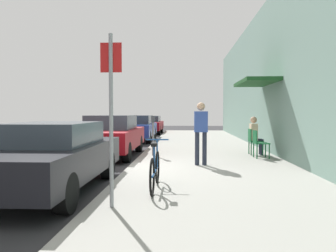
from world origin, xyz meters
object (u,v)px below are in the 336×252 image
(cafe_chair_0, at_px, (259,142))
(pedestrian_standing, at_px, (201,128))
(parked_car_2, at_px, (137,128))
(cafe_chair_1, at_px, (253,140))
(seated_patron_1, at_px, (255,134))
(bicycle_0, at_px, (155,170))
(parked_car_0, at_px, (51,156))
(street_sign, at_px, (111,107))
(parked_car_1, at_px, (111,135))
(parking_meter, at_px, (153,132))
(parked_car_3, at_px, (149,124))

(cafe_chair_0, relative_size, pedestrian_standing, 0.51)
(parked_car_2, xyz_separation_m, cafe_chair_1, (4.92, -6.48, -0.10))
(cafe_chair_1, relative_size, seated_patron_1, 0.67)
(bicycle_0, relative_size, cafe_chair_1, 1.97)
(parked_car_0, bearing_deg, seated_patron_1, 45.28)
(parked_car_0, distance_m, street_sign, 2.25)
(parked_car_2, relative_size, seated_patron_1, 3.41)
(street_sign, xyz_separation_m, cafe_chair_1, (3.42, 6.42, -1.02))
(parked_car_0, distance_m, pedestrian_standing, 4.07)
(cafe_chair_1, height_order, seated_patron_1, seated_patron_1)
(parked_car_1, xyz_separation_m, pedestrian_standing, (3.03, -2.59, 0.37))
(cafe_chair_0, bearing_deg, parked_car_0, -139.53)
(parked_car_0, distance_m, parked_car_1, 5.27)
(parked_car_0, height_order, pedestrian_standing, pedestrian_standing)
(parking_meter, xyz_separation_m, bicycle_0, (0.50, -4.82, -0.41))
(pedestrian_standing, bearing_deg, parking_meter, 127.58)
(parking_meter, distance_m, bicycle_0, 4.86)
(bicycle_0, bearing_deg, parking_meter, 95.91)
(parked_car_2, height_order, cafe_chair_1, parked_car_2)
(parked_car_1, xyz_separation_m, street_sign, (1.50, -6.67, 0.89))
(parked_car_3, distance_m, cafe_chair_1, 13.63)
(parking_meter, xyz_separation_m, street_sign, (-0.05, -6.01, 0.75))
(street_sign, bearing_deg, parked_car_0, 137.02)
(parked_car_1, height_order, cafe_chair_1, parked_car_1)
(parking_meter, relative_size, cafe_chair_1, 1.52)
(parked_car_2, xyz_separation_m, seated_patron_1, (4.98, -6.48, 0.09))
(parked_car_1, bearing_deg, cafe_chair_1, -2.87)
(street_sign, bearing_deg, cafe_chair_1, 61.99)
(street_sign, distance_m, cafe_chair_0, 6.63)
(bicycle_0, height_order, cafe_chair_1, bicycle_0)
(street_sign, xyz_separation_m, cafe_chair_0, (3.42, 5.59, -1.02))
(parked_car_1, height_order, street_sign, street_sign)
(cafe_chair_1, bearing_deg, parked_car_2, 127.20)
(parked_car_3, relative_size, parking_meter, 3.33)
(parking_meter, bearing_deg, seated_patron_1, 6.93)
(parked_car_1, bearing_deg, seated_patron_1, -2.83)
(seated_patron_1, bearing_deg, cafe_chair_1, -179.63)
(parked_car_3, bearing_deg, parked_car_1, -90.00)
(parked_car_0, relative_size, parked_car_3, 1.00)
(seated_patron_1, bearing_deg, parking_meter, -173.07)
(parked_car_0, height_order, parked_car_2, parked_car_2)
(parked_car_1, height_order, seated_patron_1, parked_car_1)
(parked_car_1, distance_m, parking_meter, 1.69)
(bicycle_0, xyz_separation_m, cafe_chair_1, (2.87, 5.23, 0.14))
(parked_car_0, distance_m, bicycle_0, 2.07)
(parking_meter, relative_size, pedestrian_standing, 0.78)
(bicycle_0, distance_m, seated_patron_1, 6.01)
(parked_car_1, xyz_separation_m, bicycle_0, (2.05, -5.48, -0.27))
(pedestrian_standing, bearing_deg, parked_car_0, -138.52)
(parking_meter, relative_size, bicycle_0, 0.77)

